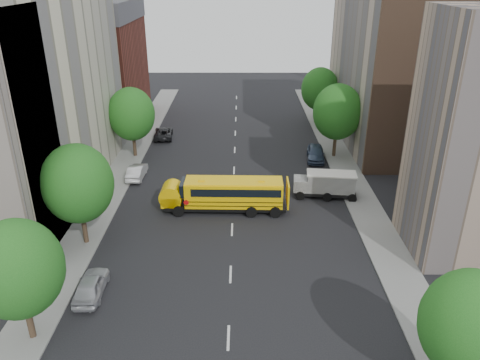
{
  "coord_description": "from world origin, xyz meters",
  "views": [
    {
      "loc": [
        0.69,
        -34.33,
        18.96
      ],
      "look_at": [
        0.63,
        2.0,
        2.54
      ],
      "focal_mm": 35.0,
      "sensor_mm": 36.0,
      "label": 1
    }
  ],
  "objects_px": {
    "street_tree_1": "(78,184)",
    "safari_truck": "(326,184)",
    "parked_car_1": "(137,172)",
    "street_tree_2": "(131,114)",
    "parked_car_2": "(163,133)",
    "street_tree_5": "(320,89)",
    "street_tree_0": "(17,269)",
    "street_tree_4": "(337,112)",
    "parked_car_0": "(91,285)",
    "parked_car_4": "(316,153)",
    "street_tree_3": "(471,326)",
    "school_bus": "(225,193)"
  },
  "relations": [
    {
      "from": "street_tree_1",
      "to": "safari_truck",
      "type": "bearing_deg",
      "value": 22.46
    },
    {
      "from": "school_bus",
      "to": "parked_car_1",
      "type": "relative_size",
      "value": 2.54
    },
    {
      "from": "parked_car_2",
      "to": "parked_car_4",
      "type": "height_order",
      "value": "parked_car_4"
    },
    {
      "from": "street_tree_3",
      "to": "street_tree_5",
      "type": "distance_m",
      "value": 44.0
    },
    {
      "from": "parked_car_2",
      "to": "parked_car_0",
      "type": "bearing_deg",
      "value": 84.6
    },
    {
      "from": "street_tree_4",
      "to": "parked_car_2",
      "type": "height_order",
      "value": "street_tree_4"
    },
    {
      "from": "street_tree_0",
      "to": "street_tree_4",
      "type": "distance_m",
      "value": 35.61
    },
    {
      "from": "parked_car_4",
      "to": "parked_car_2",
      "type": "bearing_deg",
      "value": 163.63
    },
    {
      "from": "school_bus",
      "to": "parked_car_4",
      "type": "distance_m",
      "value": 15.04
    },
    {
      "from": "street_tree_3",
      "to": "parked_car_4",
      "type": "bearing_deg",
      "value": 94.06
    },
    {
      "from": "street_tree_0",
      "to": "street_tree_4",
      "type": "relative_size",
      "value": 0.91
    },
    {
      "from": "street_tree_2",
      "to": "school_bus",
      "type": "relative_size",
      "value": 0.75
    },
    {
      "from": "street_tree_1",
      "to": "street_tree_0",
      "type": "bearing_deg",
      "value": -90.0
    },
    {
      "from": "street_tree_0",
      "to": "parked_car_4",
      "type": "height_order",
      "value": "street_tree_0"
    },
    {
      "from": "street_tree_0",
      "to": "school_bus",
      "type": "distance_m",
      "value": 18.74
    },
    {
      "from": "street_tree_5",
      "to": "parked_car_2",
      "type": "xyz_separation_m",
      "value": [
        -19.8,
        -5.78,
        -4.06
      ]
    },
    {
      "from": "safari_truck",
      "to": "parked_car_4",
      "type": "xyz_separation_m",
      "value": [
        0.41,
        8.97,
        -0.47
      ]
    },
    {
      "from": "street_tree_5",
      "to": "safari_truck",
      "type": "distance_m",
      "value": 22.41
    },
    {
      "from": "safari_truck",
      "to": "parked_car_1",
      "type": "bearing_deg",
      "value": 173.39
    },
    {
      "from": "safari_truck",
      "to": "parked_car_0",
      "type": "relative_size",
      "value": 1.38
    },
    {
      "from": "street_tree_1",
      "to": "parked_car_4",
      "type": "relative_size",
      "value": 1.75
    },
    {
      "from": "street_tree_0",
      "to": "safari_truck",
      "type": "relative_size",
      "value": 1.31
    },
    {
      "from": "street_tree_3",
      "to": "parked_car_2",
      "type": "xyz_separation_m",
      "value": [
        -19.8,
        38.22,
        -3.81
      ]
    },
    {
      "from": "street_tree_2",
      "to": "street_tree_4",
      "type": "distance_m",
      "value": 22.0
    },
    {
      "from": "parked_car_0",
      "to": "parked_car_2",
      "type": "distance_m",
      "value": 30.38
    },
    {
      "from": "safari_truck",
      "to": "parked_car_2",
      "type": "height_order",
      "value": "safari_truck"
    },
    {
      "from": "street_tree_0",
      "to": "street_tree_5",
      "type": "bearing_deg",
      "value": 61.19
    },
    {
      "from": "street_tree_0",
      "to": "parked_car_4",
      "type": "distance_m",
      "value": 33.69
    },
    {
      "from": "street_tree_3",
      "to": "parked_car_2",
      "type": "bearing_deg",
      "value": 117.39
    },
    {
      "from": "street_tree_1",
      "to": "street_tree_4",
      "type": "relative_size",
      "value": 0.98
    },
    {
      "from": "street_tree_5",
      "to": "school_bus",
      "type": "relative_size",
      "value": 0.73
    },
    {
      "from": "street_tree_2",
      "to": "parked_car_2",
      "type": "relative_size",
      "value": 1.67
    },
    {
      "from": "street_tree_0",
      "to": "safari_truck",
      "type": "distance_m",
      "value": 26.69
    },
    {
      "from": "safari_truck",
      "to": "street_tree_0",
      "type": "bearing_deg",
      "value": -130.84
    },
    {
      "from": "street_tree_5",
      "to": "school_bus",
      "type": "xyz_separation_m",
      "value": [
        -11.68,
        -24.65,
        -3.09
      ]
    },
    {
      "from": "street_tree_0",
      "to": "street_tree_1",
      "type": "relative_size",
      "value": 0.94
    },
    {
      "from": "parked_car_0",
      "to": "parked_car_1",
      "type": "relative_size",
      "value": 1.01
    },
    {
      "from": "street_tree_5",
      "to": "parked_car_1",
      "type": "relative_size",
      "value": 1.85
    },
    {
      "from": "parked_car_1",
      "to": "street_tree_4",
      "type": "bearing_deg",
      "value": -162.95
    },
    {
      "from": "parked_car_0",
      "to": "parked_car_4",
      "type": "xyz_separation_m",
      "value": [
        17.6,
        23.14,
        0.07
      ]
    },
    {
      "from": "street_tree_2",
      "to": "parked_car_2",
      "type": "distance_m",
      "value": 7.82
    },
    {
      "from": "street_tree_1",
      "to": "school_bus",
      "type": "xyz_separation_m",
      "value": [
        10.32,
        5.35,
        -3.34
      ]
    },
    {
      "from": "school_bus",
      "to": "parked_car_0",
      "type": "bearing_deg",
      "value": -124.06
    },
    {
      "from": "street_tree_3",
      "to": "parked_car_1",
      "type": "relative_size",
      "value": 1.76
    },
    {
      "from": "street_tree_1",
      "to": "street_tree_5",
      "type": "bearing_deg",
      "value": 53.75
    },
    {
      "from": "street_tree_4",
      "to": "parked_car_4",
      "type": "distance_m",
      "value": 4.94
    },
    {
      "from": "school_bus",
      "to": "parked_car_2",
      "type": "relative_size",
      "value": 2.23
    },
    {
      "from": "street_tree_3",
      "to": "parked_car_0",
      "type": "bearing_deg",
      "value": 158.39
    },
    {
      "from": "street_tree_4",
      "to": "street_tree_5",
      "type": "distance_m",
      "value": 12.01
    },
    {
      "from": "street_tree_1",
      "to": "street_tree_3",
      "type": "xyz_separation_m",
      "value": [
        22.0,
        -14.0,
        -0.5
      ]
    }
  ]
}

